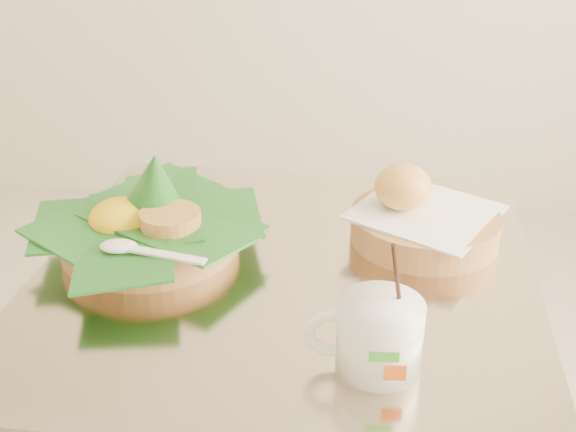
# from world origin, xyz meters

# --- Properties ---
(cafe_table) EXTENTS (0.72, 0.72, 0.75)m
(cafe_table) POSITION_xyz_m (0.15, 0.00, 0.53)
(cafe_table) COLOR gray
(cafe_table) RESTS_ON floor
(rice_basket) EXTENTS (0.33, 0.33, 0.17)m
(rice_basket) POSITION_xyz_m (-0.06, 0.05, 0.79)
(rice_basket) COLOR #AB8449
(rice_basket) RESTS_ON cafe_table
(bread_basket) EXTENTS (0.26, 0.26, 0.12)m
(bread_basket) POSITION_xyz_m (0.34, 0.12, 0.78)
(bread_basket) COLOR #AB8449
(bread_basket) RESTS_ON cafe_table
(coffee_mug) EXTENTS (0.14, 0.10, 0.17)m
(coffee_mug) POSITION_xyz_m (0.27, -0.20, 0.79)
(coffee_mug) COLOR white
(coffee_mug) RESTS_ON cafe_table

